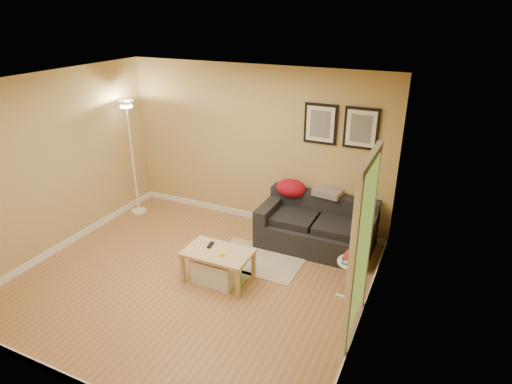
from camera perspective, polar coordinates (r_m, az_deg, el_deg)
floor at (r=6.01m, az=-8.35°, el=-11.31°), size 4.50×4.50×0.00m
ceiling at (r=5.02m, az=-10.12°, el=13.90°), size 4.50×4.50×0.00m
wall_back at (r=7.02m, az=-0.13°, el=6.04°), size 4.50×0.00×4.50m
wall_front at (r=4.09m, az=-24.93°, el=-10.03°), size 4.50×0.00×4.50m
wall_left at (r=6.84m, az=-25.13°, el=3.28°), size 0.00×4.00×4.00m
wall_right at (r=4.62m, az=14.93°, el=-4.52°), size 0.00×4.00×4.00m
baseboard_back at (r=7.48m, az=-0.16°, el=-3.15°), size 4.50×0.02×0.10m
baseboard_front at (r=4.86m, az=-22.15°, el=-22.45°), size 4.50×0.02×0.10m
baseboard_left at (r=7.31m, az=-23.41°, el=-5.94°), size 0.02×4.00×0.10m
baseboard_right at (r=5.31m, az=13.38°, el=-16.51°), size 0.02×4.00×0.10m
sofa at (r=6.56m, az=7.98°, el=-4.26°), size 1.70×0.90×0.75m
red_throw at (r=6.77m, az=4.67°, el=0.50°), size 0.48×0.36×0.28m
plaid_throw at (r=6.65m, az=9.44°, el=-0.08°), size 0.45×0.32×0.10m
framed_print_left at (r=6.49m, az=8.55°, el=8.92°), size 0.50×0.04×0.60m
framed_print_right at (r=6.36m, az=13.77°, el=8.19°), size 0.50×0.04×0.60m
area_rug at (r=6.34m, az=0.36°, el=-8.93°), size 1.25×0.85×0.01m
green_runner at (r=6.00m, az=-4.57°, el=-11.13°), size 0.70×0.50×0.01m
coffee_table at (r=5.83m, az=-5.01°, el=-9.68°), size 0.97×0.68×0.44m
remote_control at (r=5.84m, az=-6.05°, el=-6.99°), size 0.08×0.17×0.02m
tape_roll at (r=5.61m, az=-4.57°, el=-8.26°), size 0.07×0.07×0.03m
storage_bin at (r=5.84m, az=-5.25°, el=-10.15°), size 0.58×0.42×0.36m
side_table at (r=5.56m, az=12.38°, el=-11.39°), size 0.36×0.36×0.56m
book_stack at (r=5.40m, az=12.54°, el=-8.53°), size 0.26×0.29×0.08m
floor_lamp at (r=7.66m, az=-15.98°, el=3.87°), size 0.26×0.26×2.01m
doorway at (r=4.63m, az=13.61°, el=-8.22°), size 0.12×1.01×2.13m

